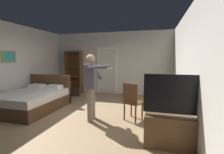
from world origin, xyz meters
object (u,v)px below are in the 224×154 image
object	(u,v)px
wooden_chair	(132,100)
person_blue_shirt	(91,82)
bookshelf	(74,70)
side_table	(157,103)
bottle_on_table	(164,92)
bed	(33,100)
tv_flatscreen	(177,127)
suitcase_dark	(74,92)
laptop	(157,93)

from	to	relation	value
wooden_chair	person_blue_shirt	size ratio (longest dim) A/B	0.58
bookshelf	person_blue_shirt	bearing A→B (deg)	-54.94
side_table	person_blue_shirt	distance (m)	1.78
bookshelf	bottle_on_table	size ratio (longest dim) A/B	8.13
bed	tv_flatscreen	xyz separation A→B (m)	(4.14, -1.17, 0.10)
bottle_on_table	suitcase_dark	bearing A→B (deg)	150.16
bookshelf	laptop	distance (m)	4.72
suitcase_dark	tv_flatscreen	bearing A→B (deg)	-56.84
wooden_chair	laptop	bearing A→B (deg)	7.11
tv_flatscreen	suitcase_dark	world-z (taller)	tv_flatscreen
bottle_on_table	side_table	bearing A→B (deg)	150.26
bed	bottle_on_table	world-z (taller)	bed
tv_flatscreen	laptop	xyz separation A→B (m)	(-0.35, 1.14, 0.35)
side_table	suitcase_dark	bearing A→B (deg)	150.15
side_table	bed	bearing A→B (deg)	-179.90
person_blue_shirt	bottle_on_table	bearing A→B (deg)	8.12
bookshelf	person_blue_shirt	distance (m)	3.75
bottle_on_table	suitcase_dark	size ratio (longest dim) A/B	0.51
laptop	suitcase_dark	xyz separation A→B (m)	(-3.44, 2.02, -0.57)
bed	suitcase_dark	world-z (taller)	bed
laptop	bottle_on_table	size ratio (longest dim) A/B	1.76
laptop	suitcase_dark	bearing A→B (deg)	149.54
side_table	wooden_chair	xyz separation A→B (m)	(-0.63, -0.12, 0.07)
bed	person_blue_shirt	distance (m)	2.29
bed	wooden_chair	world-z (taller)	bed
suitcase_dark	bottle_on_table	bearing A→B (deg)	-46.82
bookshelf	wooden_chair	distance (m)	4.30
tv_flatscreen	person_blue_shirt	world-z (taller)	person_blue_shirt
laptop	side_table	bearing A→B (deg)	69.64
tv_flatscreen	laptop	distance (m)	1.24
side_table	wooden_chair	distance (m)	0.65
suitcase_dark	bed	bearing A→B (deg)	-117.22
tv_flatscreen	wooden_chair	world-z (taller)	tv_flatscreen
laptop	wooden_chair	size ratio (longest dim) A/B	0.42
laptop	wooden_chair	xyz separation A→B (m)	(-0.62, -0.08, -0.21)
bed	laptop	size ratio (longest dim) A/B	4.83
person_blue_shirt	laptop	bearing A→B (deg)	10.21
side_table	person_blue_shirt	xyz separation A→B (m)	(-1.66, -0.34, 0.53)
bookshelf	laptop	world-z (taller)	bookshelf
bed	bottle_on_table	bearing A→B (deg)	-1.07
bed	wooden_chair	distance (m)	3.19
bookshelf	bottle_on_table	bearing A→B (deg)	-35.43
wooden_chair	bed	bearing A→B (deg)	177.99
tv_flatscreen	side_table	distance (m)	1.23
bed	side_table	xyz separation A→B (m)	(3.81, 0.01, 0.18)
bookshelf	suitcase_dark	xyz separation A→B (m)	(0.37, -0.75, -0.85)
wooden_chair	suitcase_dark	distance (m)	3.53
bookshelf	tv_flatscreen	distance (m)	5.74
bed	person_blue_shirt	world-z (taller)	person_blue_shirt
tv_flatscreen	suitcase_dark	bearing A→B (deg)	140.13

